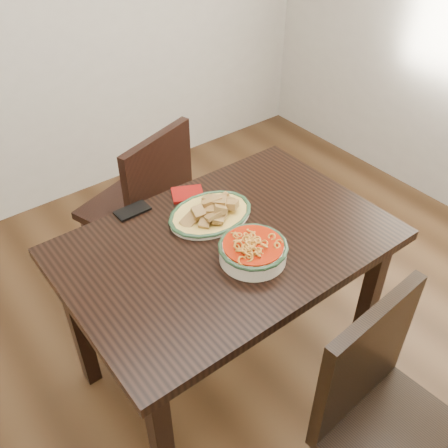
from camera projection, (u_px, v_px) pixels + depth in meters
floor at (255, 363)px, 2.27m from camera, size 3.50×3.50×0.00m
dining_table at (227, 260)px, 1.85m from camera, size 1.17×0.78×0.75m
chair_far at (145, 203)px, 2.38m from camera, size 0.53×0.53×0.89m
chair_near at (385, 414)px, 1.53m from camera, size 0.45×0.45×0.89m
fish_plate at (210, 207)px, 1.86m from camera, size 0.33×0.26×0.11m
noodle_bowl at (253, 249)px, 1.68m from camera, size 0.24×0.24×0.08m
smartphone at (132, 211)px, 1.91m from camera, size 0.13×0.07×0.01m
napkin at (188, 194)px, 2.00m from camera, size 0.16×0.15×0.01m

